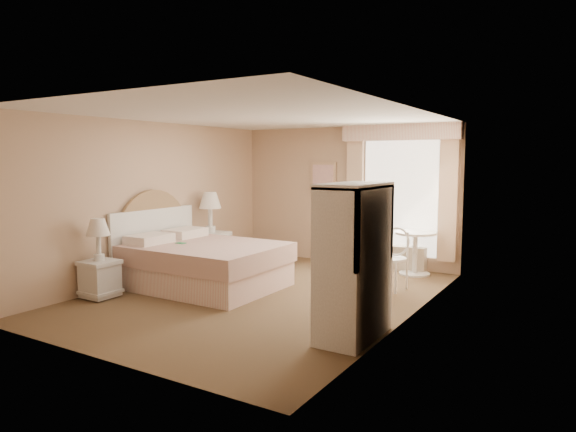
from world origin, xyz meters
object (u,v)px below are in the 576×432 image
Objects in this scene: bed at (199,262)px; armoire at (354,275)px; nightstand_near at (100,269)px; round_table at (415,246)px; cafe_chair at (393,254)px; nightstand_far at (211,240)px.

armoire reaches higher than bed.
armoire is at bearing 5.37° from nightstand_near.
armoire reaches higher than round_table.
bed is at bearing -143.71° from cafe_chair.
round_table is (3.27, 1.31, -0.02)m from nightstand_far.
round_table is (3.27, 3.68, 0.07)m from nightstand_near.
nightstand_far is 3.52m from round_table.
nightstand_near reaches higher than round_table.
armoire is at bearing -29.06° from nightstand_far.
nightstand_far is at bearing 90.00° from nightstand_near.
nightstand_far reaches higher than round_table.
round_table is at bearing 48.36° from nightstand_near.
nightstand_near is 3.68m from armoire.
cafe_chair is at bearing -88.99° from round_table.
nightstand_far is 0.79× the size of armoire.
bed is 2.41× the size of cafe_chair.
cafe_chair is at bearing 27.55° from bed.
cafe_chair is (0.02, -1.11, 0.05)m from round_table.
cafe_chair is at bearing 99.19° from armoire.
nightstand_near is 2.37m from nightstand_far.
nightstand_far reaches higher than cafe_chair.
armoire reaches higher than cafe_chair.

